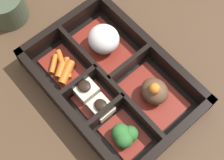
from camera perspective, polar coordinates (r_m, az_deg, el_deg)
name	(u,v)px	position (r m, az deg, el deg)	size (l,w,h in m)	color
ground_plane	(112,85)	(0.58, 0.00, -0.99)	(3.00, 3.00, 0.00)	#4C3523
bento_base	(112,84)	(0.58, 0.00, -0.80)	(0.30, 0.21, 0.01)	black
bento_rim	(111,81)	(0.56, -0.20, -0.20)	(0.30, 0.21, 0.05)	black
bowl_rice	(104,41)	(0.58, -1.51, 7.21)	(0.11, 0.08, 0.05)	maroon
bowl_stew	(154,93)	(0.55, 7.68, -2.29)	(0.11, 0.08, 0.06)	maroon
bowl_carrots	(63,68)	(0.58, -8.90, 2.18)	(0.08, 0.06, 0.02)	maroon
bowl_tofu	(92,97)	(0.55, -3.68, -3.18)	(0.08, 0.06, 0.03)	maroon
bowl_greens	(124,135)	(0.52, 2.26, -10.08)	(0.08, 0.06, 0.04)	maroon
tea_cup	(5,6)	(0.67, -19.02, 12.71)	(0.08, 0.08, 0.06)	#424C38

